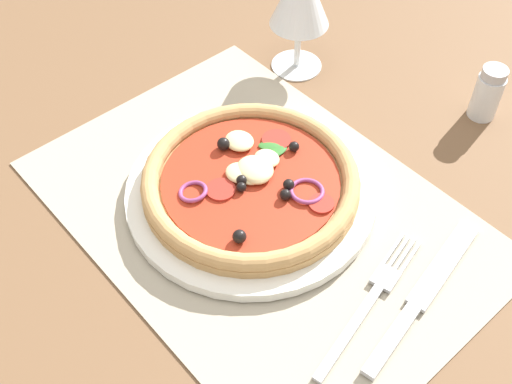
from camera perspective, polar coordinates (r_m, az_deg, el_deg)
The scene contains 7 objects.
ground_plane at distance 66.37cm, azimuth 0.35°, elevation -2.41°, with size 190.00×140.00×2.40cm, color brown.
placemat at distance 65.28cm, azimuth 0.36°, elevation -1.65°, with size 46.44×32.35×0.40cm, color #A39984.
plate at distance 65.91cm, azimuth -0.48°, elevation 0.04°, with size 25.96×25.96×1.14cm, color silver.
pizza at distance 64.69cm, azimuth -0.46°, elevation 1.04°, with size 22.36×22.36×2.67cm.
fork at distance 59.86cm, azimuth 10.52°, elevation -9.13°, with size 5.68×17.85×0.44cm.
knife at distance 61.00cm, azimuth 14.87°, elevation -8.73°, with size 5.47×19.94×0.62cm.
pepper_shaker at distance 78.17cm, azimuth 20.10°, elevation 8.33°, with size 3.20×3.20×6.70cm.
Camera 1 is at (30.64, -27.64, 50.79)cm, focal length 44.51 mm.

